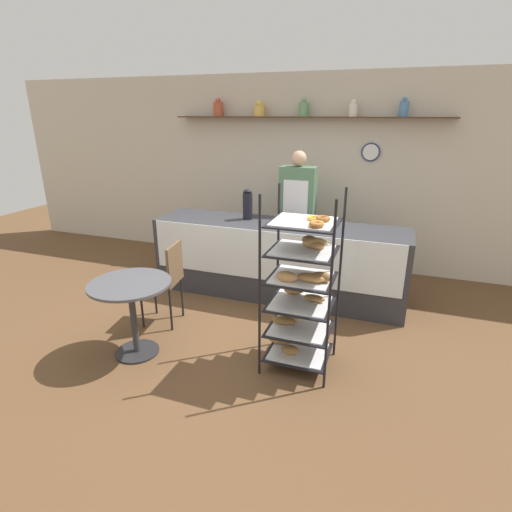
# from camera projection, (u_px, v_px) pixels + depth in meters

# --- Properties ---
(ground_plane) EXTENTS (14.00, 14.00, 0.00)m
(ground_plane) POSITION_uv_depth(u_px,v_px,m) (241.00, 343.00, 3.99)
(ground_plane) COLOR brown
(back_wall) EXTENTS (10.00, 0.30, 2.70)m
(back_wall) POSITION_uv_depth(u_px,v_px,m) (305.00, 172.00, 5.78)
(back_wall) COLOR beige
(back_wall) RESTS_ON ground_plane
(display_counter) EXTENTS (3.06, 0.72, 0.92)m
(display_counter) POSITION_uv_depth(u_px,v_px,m) (278.00, 260.00, 4.93)
(display_counter) COLOR #333338
(display_counter) RESTS_ON ground_plane
(pastry_rack) EXTENTS (0.60, 0.54, 1.60)m
(pastry_rack) POSITION_uv_depth(u_px,v_px,m) (301.00, 289.00, 3.42)
(pastry_rack) COLOR black
(pastry_rack) RESTS_ON ground_plane
(person_worker) EXTENTS (0.45, 0.23, 1.73)m
(person_worker) POSITION_uv_depth(u_px,v_px,m) (297.00, 213.00, 5.20)
(person_worker) COLOR #282833
(person_worker) RESTS_ON ground_plane
(cafe_table) EXTENTS (0.74, 0.74, 0.73)m
(cafe_table) POSITION_uv_depth(u_px,v_px,m) (132.00, 300.00, 3.65)
(cafe_table) COLOR #262628
(cafe_table) RESTS_ON ground_plane
(cafe_chair) EXTENTS (0.43, 0.43, 0.90)m
(cafe_chair) POSITION_uv_depth(u_px,v_px,m) (167.00, 275.00, 4.21)
(cafe_chair) COLOR black
(cafe_chair) RESTS_ON ground_plane
(coffee_carafe) EXTENTS (0.12, 0.12, 0.37)m
(coffee_carafe) POSITION_uv_depth(u_px,v_px,m) (248.00, 205.00, 4.92)
(coffee_carafe) COLOR black
(coffee_carafe) RESTS_ON display_counter
(donut_tray_counter) EXTENTS (0.50, 0.28, 0.05)m
(donut_tray_counter) POSITION_uv_depth(u_px,v_px,m) (309.00, 226.00, 4.62)
(donut_tray_counter) COLOR silver
(donut_tray_counter) RESTS_ON display_counter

